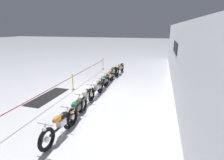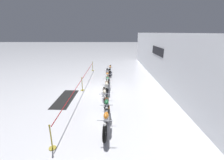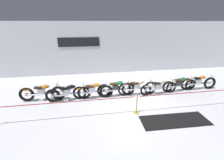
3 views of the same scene
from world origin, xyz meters
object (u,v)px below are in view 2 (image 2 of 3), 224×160
motorcycle_cream_5 (104,95)px  motorcycle_orange_7 (106,120)px  motorcycle_cream_4 (107,87)px  stanchion_far_left (86,75)px  motorcycle_black_1 (107,73)px  motorcycle_green_6 (107,106)px  stanchion_mid_right (52,141)px  motorcycle_orange_2 (107,77)px  floor_banner (65,99)px  stanchion_mid_left (82,86)px  motorcycle_green_3 (108,82)px  motorcycle_orange_0 (110,70)px

motorcycle_cream_5 → motorcycle_orange_7: (2.83, 0.24, 0.02)m
motorcycle_cream_4 → motorcycle_orange_7: bearing=1.9°
stanchion_far_left → motorcycle_black_1: bearing=133.5°
motorcycle_black_1 → motorcycle_cream_4: (3.99, 0.07, 0.02)m
motorcycle_cream_5 → motorcycle_green_6: motorcycle_green_6 is taller
motorcycle_black_1 → stanchion_far_left: stanchion_far_left is taller
stanchion_far_left → stanchion_mid_right: size_ratio=11.65×
motorcycle_orange_2 → motorcycle_cream_4: motorcycle_cream_4 is taller
motorcycle_cream_4 → floor_banner: motorcycle_cream_4 is taller
motorcycle_black_1 → stanchion_mid_left: size_ratio=2.33×
motorcycle_black_1 → stanchion_mid_right: bearing=-11.0°
motorcycle_black_1 → motorcycle_orange_2: size_ratio=1.07×
motorcycle_orange_2 → floor_banner: bearing=-37.9°
motorcycle_orange_7 → stanchion_mid_right: 2.36m
motorcycle_green_3 → stanchion_mid_left: bearing=-72.1°
motorcycle_black_1 → stanchion_mid_left: 3.79m
motorcycle_cream_4 → motorcycle_orange_7: (4.14, 0.14, -0.01)m
motorcycle_cream_5 → motorcycle_green_6: bearing=7.6°
motorcycle_orange_0 → stanchion_mid_right: size_ratio=2.37×
motorcycle_green_6 → motorcycle_green_3: bearing=-179.0°
motorcycle_orange_7 → floor_banner: 4.40m
motorcycle_orange_0 → floor_banner: (6.25, -2.89, -0.48)m
motorcycle_green_3 → motorcycle_green_6: motorcycle_green_3 is taller
motorcycle_cream_4 → stanchion_far_left: (-2.27, -1.88, 0.26)m
motorcycle_cream_4 → stanchion_mid_left: stanchion_mid_left is taller
stanchion_mid_left → motorcycle_orange_7: bearing=22.9°
motorcycle_orange_0 → stanchion_mid_left: (4.74, -2.03, -0.13)m
motorcycle_orange_2 → floor_banner: size_ratio=0.75×
motorcycle_orange_0 → motorcycle_orange_2: bearing=-3.7°
motorcycle_orange_7 → motorcycle_black_1: bearing=-178.5°
motorcycle_orange_2 → motorcycle_cream_4: 2.63m
motorcycle_green_3 → motorcycle_orange_7: motorcycle_green_3 is taller
motorcycle_orange_0 → motorcycle_green_6: motorcycle_orange_0 is taller
motorcycle_orange_2 → motorcycle_green_6: 5.41m
motorcycle_green_3 → motorcycle_cream_5: motorcycle_green_3 is taller
motorcycle_orange_2 → stanchion_mid_left: 2.71m
motorcycle_green_3 → motorcycle_orange_2: bearing=-177.7°
motorcycle_orange_2 → stanchion_far_left: stanchion_far_left is taller
stanchion_far_left → stanchion_mid_left: size_ratio=11.65×
motorcycle_orange_7 → floor_banner: bearing=-138.8°
motorcycle_orange_2 → stanchion_mid_left: (1.97, -1.85, -0.12)m
motorcycle_orange_2 → stanchion_mid_right: size_ratio=2.17×
motorcycle_cream_5 → floor_banner: motorcycle_cream_5 is taller
motorcycle_black_1 → motorcycle_cream_5: motorcycle_black_1 is taller
stanchion_far_left → floor_banner: (3.11, -0.86, -0.75)m
motorcycle_orange_0 → motorcycle_cream_4: size_ratio=1.05×
motorcycle_orange_0 → motorcycle_orange_7: size_ratio=1.04×
motorcycle_orange_0 → stanchion_mid_left: size_ratio=2.37×
motorcycle_green_3 → motorcycle_orange_0: bearing=178.2°
floor_banner → motorcycle_orange_2: bearing=143.8°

